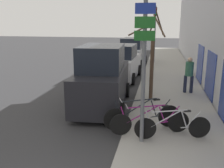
{
  "coord_description": "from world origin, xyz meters",
  "views": [
    {
      "loc": [
        2.01,
        -2.66,
        3.47
      ],
      "look_at": [
        0.45,
        5.39,
        1.39
      ],
      "focal_mm": 40.0,
      "sensor_mm": 36.0,
      "label": 1
    }
  ],
  "objects": [
    {
      "name": "bicycle_2",
      "position": [
        1.56,
        4.75,
        0.57
      ],
      "size": [
        2.34,
        0.9,
        0.99
      ],
      "rotation": [
        0.0,
        0.0,
        1.92
      ],
      "color": "black",
      "rests_on": "sidewalk_curb"
    },
    {
      "name": "traffic_light",
      "position": [
        1.51,
        18.27,
        3.03
      ],
      "size": [
        0.2,
        0.3,
        4.5
      ],
      "color": "#595B60",
      "rests_on": "sidewalk_curb"
    },
    {
      "name": "street_tree",
      "position": [
        1.69,
        7.92,
        1.91
      ],
      "size": [
        1.54,
        1.77,
        3.95
      ],
      "color": "#4C3828",
      "rests_on": "sidewalk_curb"
    },
    {
      "name": "building_facade",
      "position": [
        4.35,
        13.92,
        3.23
      ],
      "size": [
        0.23,
        32.0,
        6.5
      ],
      "color": "#BCBCC1",
      "rests_on": "ground"
    },
    {
      "name": "signpost",
      "position": [
        1.6,
        3.85,
        2.31
      ],
      "size": [
        0.53,
        0.13,
        3.9
      ],
      "color": "#595B60",
      "rests_on": "sidewalk_curb"
    },
    {
      "name": "ground_plane",
      "position": [
        0.0,
        11.2,
        0.0
      ],
      "size": [
        80.0,
        80.0,
        0.0
      ],
      "primitive_type": "plane",
      "color": "#333335"
    },
    {
      "name": "bicycle_1",
      "position": [
        1.81,
        4.41,
        0.54
      ],
      "size": [
        2.34,
        0.81,
        0.91
      ],
      "rotation": [
        0.0,
        0.0,
        1.88
      ],
      "color": "black",
      "rests_on": "sidewalk_curb"
    },
    {
      "name": "parked_car_2",
      "position": [
        -0.19,
        17.46,
        0.98
      ],
      "size": [
        2.14,
        4.24,
        2.16
      ],
      "rotation": [
        0.0,
        0.0,
        -0.07
      ],
      "color": "#B2B7BC",
      "rests_on": "ground"
    },
    {
      "name": "parked_car_1",
      "position": [
        -0.3,
        12.15,
        0.97
      ],
      "size": [
        2.22,
        4.31,
        2.11
      ],
      "rotation": [
        0.0,
        0.0,
        -0.04
      ],
      "color": "silver",
      "rests_on": "ground"
    },
    {
      "name": "parked_car_0",
      "position": [
        -0.26,
        7.01,
        1.15
      ],
      "size": [
        2.22,
        4.64,
        2.54
      ],
      "rotation": [
        0.0,
        0.0,
        0.06
      ],
      "color": "black",
      "rests_on": "ground"
    },
    {
      "name": "sidewalk_curb",
      "position": [
        2.6,
        14.0,
        0.07
      ],
      "size": [
        3.2,
        32.0,
        0.15
      ],
      "color": "#9E9B93",
      "rests_on": "ground"
    },
    {
      "name": "bicycle_0",
      "position": [
        2.46,
        4.21,
        0.53
      ],
      "size": [
        2.17,
        0.65,
        0.88
      ],
      "rotation": [
        0.0,
        0.0,
        1.81
      ],
      "color": "black",
      "rests_on": "sidewalk_curb"
    },
    {
      "name": "pedestrian_near",
      "position": [
        3.39,
        9.28,
        1.13
      ],
      "size": [
        0.44,
        0.38,
        1.69
      ],
      "rotation": [
        0.0,
        0.0,
        -0.09
      ],
      "color": "#1E2338",
      "rests_on": "sidewalk_curb"
    }
  ]
}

